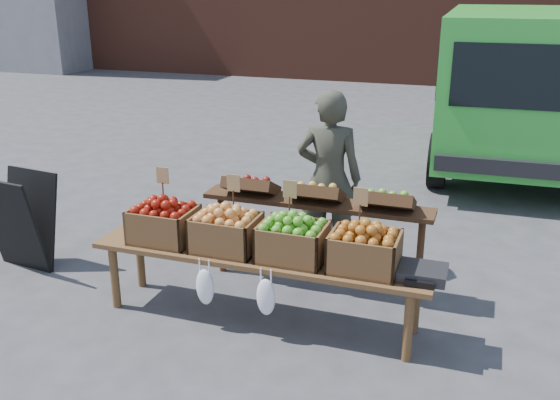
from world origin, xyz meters
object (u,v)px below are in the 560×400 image
at_px(weighing_scale, 423,273).
at_px(chalkboard_sign, 22,221).
at_px(crate_red_apples, 293,242).
at_px(delivery_van, 518,89).
at_px(back_table, 316,231).
at_px(crate_green_apples, 364,252).
at_px(crate_golden_apples, 164,225).
at_px(crate_russet_pears, 226,233).
at_px(display_bench, 259,287).
at_px(vendor, 329,178).

bearing_deg(weighing_scale, chalkboard_sign, 176.99).
bearing_deg(crate_red_apples, delivery_van, 73.59).
distance_m(back_table, crate_green_apples, 0.94).
xyz_separation_m(crate_golden_apples, crate_russet_pears, (0.55, 0.00, 0.00)).
height_order(crate_red_apples, weighing_scale, crate_red_apples).
bearing_deg(crate_green_apples, display_bench, 180.00).
xyz_separation_m(crate_russet_pears, weighing_scale, (1.52, 0.00, -0.10)).
relative_size(delivery_van, back_table, 2.34).
bearing_deg(crate_russet_pears, display_bench, 0.00).
bearing_deg(vendor, crate_golden_apples, 43.95).
xyz_separation_m(chalkboard_sign, crate_russet_pears, (2.17, -0.19, 0.25)).
height_order(crate_golden_apples, weighing_scale, crate_golden_apples).
bearing_deg(delivery_van, crate_russet_pears, -113.12).
distance_m(back_table, crate_red_apples, 0.74).
relative_size(crate_golden_apples, crate_russet_pears, 1.00).
distance_m(delivery_van, vendor, 4.62).
bearing_deg(crate_golden_apples, weighing_scale, 0.00).
xyz_separation_m(chalkboard_sign, crate_golden_apples, (1.62, -0.19, 0.25)).
xyz_separation_m(delivery_van, weighing_scale, (-0.66, -5.55, -0.49)).
bearing_deg(crate_green_apples, weighing_scale, 0.00).
relative_size(vendor, crate_red_apples, 3.35).
bearing_deg(back_table, weighing_scale, -35.88).
xyz_separation_m(crate_russet_pears, crate_green_apples, (1.10, 0.00, 0.00)).
xyz_separation_m(back_table, weighing_scale, (1.00, -0.72, 0.09)).
bearing_deg(crate_golden_apples, crate_russet_pears, 0.00).
bearing_deg(vendor, chalkboard_sign, 15.44).
xyz_separation_m(chalkboard_sign, display_bench, (2.44, -0.19, -0.18)).
distance_m(crate_russet_pears, crate_green_apples, 1.10).
bearing_deg(chalkboard_sign, vendor, 28.84).
bearing_deg(back_table, crate_russet_pears, -126.34).
xyz_separation_m(display_bench, crate_russet_pears, (-0.28, 0.00, 0.42)).
xyz_separation_m(display_bench, crate_golden_apples, (-0.82, 0.00, 0.42)).
xyz_separation_m(vendor, chalkboard_sign, (-2.66, -1.06, -0.37)).
bearing_deg(vendor, crate_green_apples, 109.34).
distance_m(crate_golden_apples, crate_red_apples, 1.10).
bearing_deg(crate_green_apples, crate_golden_apples, 180.00).
bearing_deg(vendor, back_table, 87.35).
height_order(chalkboard_sign, crate_russet_pears, chalkboard_sign).
height_order(chalkboard_sign, back_table, back_table).
bearing_deg(delivery_van, crate_green_apples, -102.69).
distance_m(delivery_van, display_bench, 5.92).
bearing_deg(weighing_scale, crate_russet_pears, 180.00).
relative_size(crate_russet_pears, weighing_scale, 1.47).
distance_m(vendor, display_bench, 1.39).
bearing_deg(vendor, crate_red_apples, 86.17).
height_order(vendor, chalkboard_sign, vendor).
distance_m(vendor, crate_red_apples, 1.27).
bearing_deg(chalkboard_sign, crate_green_apples, 3.67).
relative_size(back_table, crate_green_apples, 4.20).
relative_size(delivery_van, crate_red_apples, 9.81).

